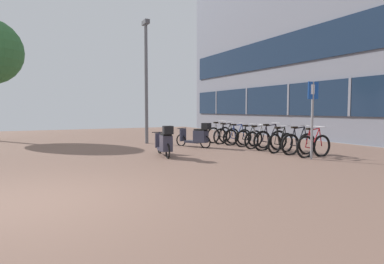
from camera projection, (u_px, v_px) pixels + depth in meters
ground at (132, 193)px, 5.74m from camera, size 21.00×40.00×0.13m
bicycle_rack_00 at (314, 146)px, 10.01m from camera, size 1.38×0.48×0.98m
bicycle_rack_01 at (299, 144)px, 10.60m from camera, size 1.40×0.48×0.99m
bicycle_rack_02 at (281, 143)px, 11.10m from camera, size 1.33×0.48×0.95m
bicycle_rack_03 at (270, 140)px, 11.72m from camera, size 1.46×0.48×1.03m
bicycle_rack_04 at (258, 140)px, 12.27m from camera, size 1.28×0.48×0.95m
bicycle_rack_05 at (249, 138)px, 12.89m from camera, size 1.26×0.48×0.94m
bicycle_rack_06 at (237, 137)px, 13.42m from camera, size 1.31×0.48×0.95m
bicycle_rack_07 at (226, 136)px, 13.95m from camera, size 1.35×0.48×0.97m
bicycle_rack_08 at (219, 135)px, 14.54m from camera, size 1.40×0.48×1.00m
scooter_near at (165, 142)px, 10.05m from camera, size 0.63×1.72×1.00m
scooter_mid at (197, 136)px, 12.59m from camera, size 0.93×1.57×0.98m
parking_sign at (312, 111)px, 9.46m from camera, size 0.40×0.07×2.27m
lamp_post at (146, 75)px, 13.90m from camera, size 0.20×0.52×5.25m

